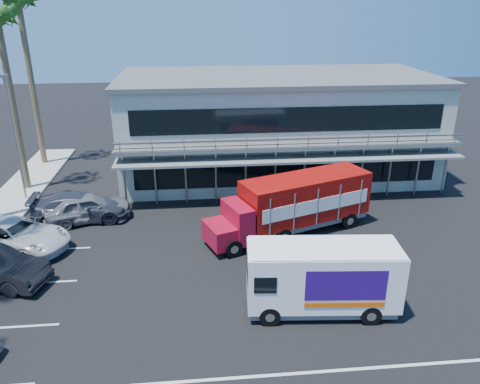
{
  "coord_description": "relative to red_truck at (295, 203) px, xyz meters",
  "views": [
    {
      "loc": [
        -2.98,
        -18.51,
        12.07
      ],
      "look_at": [
        -0.63,
        5.39,
        2.3
      ],
      "focal_mm": 35.0,
      "sensor_mm": 36.0,
      "label": 1
    }
  ],
  "objects": [
    {
      "name": "parked_car_e",
      "position": [
        -11.88,
        2.67,
        -0.91
      ],
      "size": [
        5.36,
        3.49,
        1.7
      ],
      "primitive_type": "imported",
      "rotation": [
        0.0,
        0.0,
        1.9
      ],
      "color": "slate",
      "rests_on": "ground"
    },
    {
      "name": "red_truck",
      "position": [
        0.0,
        0.0,
        0.0
      ],
      "size": [
        9.69,
        5.45,
        3.21
      ],
      "rotation": [
        0.0,
        0.0,
        0.37
      ],
      "color": "maroon",
      "rests_on": "ground"
    },
    {
      "name": "parked_car_d",
      "position": [
        -12.29,
        2.84,
        -0.94
      ],
      "size": [
        5.69,
        2.41,
        1.64
      ],
      "primitive_type": "imported",
      "rotation": [
        0.0,
        0.0,
        1.59
      ],
      "color": "#2F323F",
      "rests_on": "ground"
    },
    {
      "name": "white_van",
      "position": [
        -0.39,
        -7.26,
        -0.16
      ],
      "size": [
        6.33,
        2.62,
        3.02
      ],
      "rotation": [
        0.0,
        0.0,
        -0.08
      ],
      "color": "white",
      "rests_on": "ground"
    },
    {
      "name": "parked_car_c",
      "position": [
        -14.88,
        -0.49,
        -0.95
      ],
      "size": [
        6.4,
        4.84,
        1.62
      ],
      "primitive_type": "imported",
      "rotation": [
        0.0,
        0.0,
        1.15
      ],
      "color": "silver",
      "rests_on": "ground"
    },
    {
      "name": "light_pole_far",
      "position": [
        -16.58,
        6.24,
        2.74
      ],
      "size": [
        0.5,
        0.25,
        8.09
      ],
      "color": "gray",
      "rests_on": "ground"
    },
    {
      "name": "building",
      "position": [
        0.62,
        10.17,
        1.89
      ],
      "size": [
        22.4,
        12.0,
        7.3
      ],
      "color": "#A1A698",
      "rests_on": "ground"
    },
    {
      "name": "palm_f",
      "position": [
        -17.48,
        13.74,
        9.71
      ],
      "size": [
        2.8,
        2.8,
        13.25
      ],
      "color": "brown",
      "rests_on": "ground"
    },
    {
      "name": "ground",
      "position": [
        -2.38,
        -4.76,
        -1.76
      ],
      "size": [
        120.0,
        120.0,
        0.0
      ],
      "primitive_type": "plane",
      "color": "black",
      "rests_on": "ground"
    }
  ]
}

